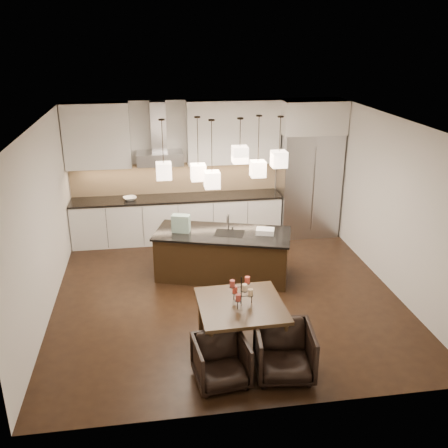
{
  "coord_description": "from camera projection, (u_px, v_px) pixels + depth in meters",
  "views": [
    {
      "loc": [
        -1.13,
        -7.19,
        4.04
      ],
      "look_at": [
        0.0,
        0.2,
        1.15
      ],
      "focal_mm": 40.0,
      "sensor_mm": 36.0,
      "label": 1
    }
  ],
  "objects": [
    {
      "name": "candelabra",
      "position": [
        241.0,
        291.0,
        6.53
      ],
      "size": [
        0.33,
        0.33,
        0.39
      ],
      "primitive_type": null,
      "rotation": [
        0.0,
        0.0,
        0.03
      ],
      "color": "black",
      "rests_on": "dining_table"
    },
    {
      "name": "faucet",
      "position": [
        229.0,
        222.0,
        8.55
      ],
      "size": [
        0.15,
        0.23,
        0.34
      ],
      "primitive_type": null,
      "rotation": [
        0.0,
        0.0,
        -0.3
      ],
      "color": "silver",
      "rests_on": "island_top"
    },
    {
      "name": "pendant_b",
      "position": [
        198.0,
        172.0,
        8.13
      ],
      "size": [
        0.24,
        0.24,
        0.26
      ],
      "primitive_type": "cube",
      "color": "beige",
      "rests_on": "ceiling"
    },
    {
      "name": "island_body",
      "position": [
        223.0,
        255.0,
        8.7
      ],
      "size": [
        2.4,
        1.52,
        0.79
      ],
      "primitive_type": "cube",
      "rotation": [
        0.0,
        0.0,
        -0.3
      ],
      "color": "black",
      "rests_on": "floor"
    },
    {
      "name": "upper_cab_right",
      "position": [
        233.0,
        132.0,
        9.91
      ],
      "size": [
        1.85,
        0.35,
        1.25
      ],
      "primitive_type": "cube",
      "color": "silver",
      "rests_on": "wall_back"
    },
    {
      "name": "armchair_right",
      "position": [
        284.0,
        352.0,
        6.18
      ],
      "size": [
        0.78,
        0.8,
        0.66
      ],
      "primitive_type": "imported",
      "rotation": [
        0.0,
        0.0,
        -0.11
      ],
      "color": "black",
      "rests_on": "floor"
    },
    {
      "name": "fridge_panel",
      "position": [
        312.0,
        116.0,
        9.85
      ],
      "size": [
        1.26,
        0.72,
        0.65
      ],
      "primitive_type": "cube",
      "color": "silver",
      "rests_on": "refrigerator"
    },
    {
      "name": "tote_bag",
      "position": [
        181.0,
        223.0,
        8.53
      ],
      "size": [
        0.34,
        0.24,
        0.3
      ],
      "primitive_type": "cube",
      "rotation": [
        0.0,
        0.0,
        -0.3
      ],
      "color": "#296A45",
      "rests_on": "island_top"
    },
    {
      "name": "candle_b",
      "position": [
        235.0,
        290.0,
        6.63
      ],
      "size": [
        0.07,
        0.07,
        0.09
      ],
      "primitive_type": "cylinder",
      "rotation": [
        0.0,
        0.0,
        0.03
      ],
      "color": "#DD4936",
      "rests_on": "candelabra"
    },
    {
      "name": "candle_c",
      "position": [
        238.0,
        298.0,
        6.44
      ],
      "size": [
        0.07,
        0.07,
        0.09
      ],
      "primitive_type": "cylinder",
      "rotation": [
        0.0,
        0.0,
        0.03
      ],
      "color": "#AA3F34",
      "rests_on": "candelabra"
    },
    {
      "name": "pendant_c",
      "position": [
        240.0,
        155.0,
        7.89
      ],
      "size": [
        0.24,
        0.24,
        0.26
      ],
      "primitive_type": "cube",
      "color": "beige",
      "rests_on": "ceiling"
    },
    {
      "name": "candle_a",
      "position": [
        250.0,
        292.0,
        6.57
      ],
      "size": [
        0.07,
        0.07,
        0.09
      ],
      "primitive_type": "cylinder",
      "rotation": [
        0.0,
        0.0,
        0.03
      ],
      "color": "beige",
      "rests_on": "candelabra"
    },
    {
      "name": "fruit_bowl",
      "position": [
        130.0,
        198.0,
        9.88
      ],
      "size": [
        0.31,
        0.31,
        0.06
      ],
      "primitive_type": "imported",
      "rotation": [
        0.0,
        0.0,
        0.23
      ],
      "color": "silver",
      "rests_on": "countertop"
    },
    {
      "name": "wall_front",
      "position": [
        267.0,
        303.0,
        5.2
      ],
      "size": [
        5.5,
        0.02,
        2.8
      ],
      "primitive_type": "cube",
      "color": "silver",
      "rests_on": "ground"
    },
    {
      "name": "dining_table",
      "position": [
        241.0,
        326.0,
        6.72
      ],
      "size": [
        1.15,
        1.15,
        0.67
      ],
      "primitive_type": null,
      "rotation": [
        0.0,
        0.0,
        0.03
      ],
      "color": "black",
      "rests_on": "floor"
    },
    {
      "name": "pendant_e",
      "position": [
        279.0,
        159.0,
        8.1
      ],
      "size": [
        0.24,
        0.24,
        0.26
      ],
      "primitive_type": "cube",
      "color": "beige",
      "rests_on": "ceiling"
    },
    {
      "name": "candle_e",
      "position": [
        232.0,
        284.0,
        6.49
      ],
      "size": [
        0.07,
        0.07,
        0.09
      ],
      "primitive_type": "cylinder",
      "rotation": [
        0.0,
        0.0,
        0.03
      ],
      "color": "#AA3F34",
      "rests_on": "candelabra"
    },
    {
      "name": "candle_f",
      "position": [
        245.0,
        287.0,
        6.39
      ],
      "size": [
        0.07,
        0.07,
        0.09
      ],
      "primitive_type": "cylinder",
      "rotation": [
        0.0,
        0.0,
        0.03
      ],
      "color": "beige",
      "rests_on": "candelabra"
    },
    {
      "name": "backsplash",
      "position": [
        175.0,
        178.0,
        10.23
      ],
      "size": [
        4.21,
        0.02,
        0.63
      ],
      "primitive_type": "cube",
      "color": "#D6B182",
      "rests_on": "countertop"
    },
    {
      "name": "pendant_d",
      "position": [
        258.0,
        169.0,
        8.25
      ],
      "size": [
        0.24,
        0.24,
        0.26
      ],
      "primitive_type": "cube",
      "color": "beige",
      "rests_on": "ceiling"
    },
    {
      "name": "refrigerator",
      "position": [
        308.0,
        185.0,
        10.35
      ],
      "size": [
        1.2,
        0.72,
        2.15
      ],
      "primitive_type": "cube",
      "color": "#B7B7BA",
      "rests_on": "floor"
    },
    {
      "name": "hood_canopy",
      "position": [
        160.0,
        158.0,
        9.78
      ],
      "size": [
        0.9,
        0.52,
        0.24
      ],
      "primitive_type": "cube",
      "color": "#B7B7BA",
      "rests_on": "wall_back"
    },
    {
      "name": "ceiling",
      "position": [
        226.0,
        122.0,
        7.23
      ],
      "size": [
        5.5,
        5.5,
        0.02
      ],
      "primitive_type": "cube",
      "color": "white",
      "rests_on": "wall_back"
    },
    {
      "name": "candle_d",
      "position": [
        247.0,
        280.0,
        6.58
      ],
      "size": [
        0.07,
        0.07,
        0.09
      ],
      "primitive_type": "cylinder",
      "rotation": [
        0.0,
        0.0,
        0.03
      ],
      "color": "#DD4936",
      "rests_on": "candelabra"
    },
    {
      "name": "countertop",
      "position": [
        177.0,
        198.0,
        10.08
      ],
      "size": [
        4.21,
        0.66,
        0.04
      ],
      "primitive_type": "cube",
      "color": "black",
      "rests_on": "lower_cabinets"
    },
    {
      "name": "lower_cabinets",
      "position": [
        178.0,
        219.0,
        10.24
      ],
      "size": [
        4.21,
        0.62,
        0.88
      ],
      "primitive_type": "cube",
      "color": "silver",
      "rests_on": "floor"
    },
    {
      "name": "pendant_a",
      "position": [
        164.0,
        171.0,
        7.87
      ],
      "size": [
        0.24,
        0.24,
        0.26
      ],
      "primitive_type": "cube",
      "color": "beige",
      "rests_on": "ceiling"
    },
    {
      "name": "island_top",
      "position": [
        223.0,
        234.0,
        8.55
      ],
      "size": [
        2.49,
        1.61,
        0.04
      ],
      "primitive_type": "cube",
      "rotation": [
        0.0,
        0.0,
        -0.3
      ],
      "color": "black",
      "rests_on": "island_body"
    },
    {
      "name": "wall_left",
      "position": [
        41.0,
        223.0,
        7.35
      ],
      "size": [
        0.02,
        5.5,
        2.8
      ],
      "primitive_type": "cube",
      "color": "silver",
      "rests_on": "ground"
    },
    {
      "name": "wall_right",
      "position": [
        393.0,
        205.0,
        8.13
      ],
      "size": [
        0.02,
        5.5,
        2.8
      ],
      "primitive_type": "cube",
      "color": "silver",
      "rests_on": "ground"
    },
    {
      "name": "floor",
      "position": [
        226.0,
        294.0,
        8.25
      ],
      "size": [
        5.5,
        5.5,
        0.02
      ],
      "primitive_type": "cube",
      "color": "black",
      "rests_on": "ground"
    },
    {
      "name": "wall_back",
      "position": [
        205.0,
        169.0,
        10.29
      ],
      "size": [
        5.5,
        0.02,
        2.8
      ],
      "primitive_type": "cube",
      "color": "silver",
      "rests_on": "ground"
    },
    {
      "name": "pendant_f",
      "position": [
        212.0,
        180.0,
        7.88
      ],
      "size": [
        0.24,
        0.24,
        0.26
      ],
      "primitive_type": "cube",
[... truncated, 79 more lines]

